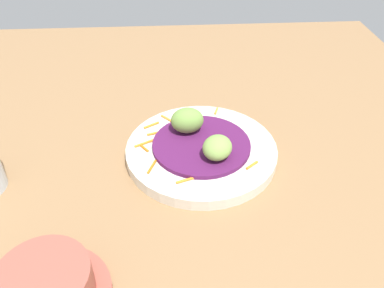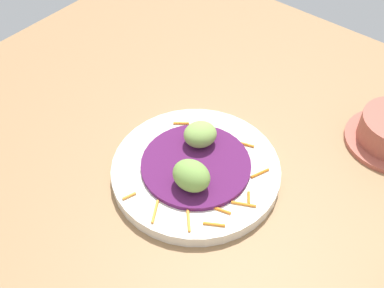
# 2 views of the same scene
# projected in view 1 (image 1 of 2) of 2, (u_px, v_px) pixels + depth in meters

# --- Properties ---
(table_surface) EXTENTS (1.10, 1.10, 0.02)m
(table_surface) POSITION_uv_depth(u_px,v_px,m) (184.00, 144.00, 0.70)
(table_surface) COLOR #936D47
(table_surface) RESTS_ON ground
(main_plate) EXTENTS (0.25, 0.25, 0.02)m
(main_plate) POSITION_uv_depth(u_px,v_px,m) (201.00, 151.00, 0.66)
(main_plate) COLOR silver
(main_plate) RESTS_ON table_surface
(cabbage_bed) EXTENTS (0.16, 0.16, 0.01)m
(cabbage_bed) POSITION_uv_depth(u_px,v_px,m) (201.00, 145.00, 0.65)
(cabbage_bed) COLOR #51194C
(cabbage_bed) RESTS_ON main_plate
(carrot_garnish) EXTENTS (0.21, 0.20, 0.00)m
(carrot_garnish) POSITION_uv_depth(u_px,v_px,m) (175.00, 139.00, 0.66)
(carrot_garnish) COLOR orange
(carrot_garnish) RESTS_ON main_plate
(guac_scoop_left) EXTENTS (0.07, 0.07, 0.04)m
(guac_scoop_left) POSITION_uv_depth(u_px,v_px,m) (217.00, 148.00, 0.61)
(guac_scoop_left) COLOR #84A851
(guac_scoop_left) RESTS_ON cabbage_bed
(guac_scoop_center) EXTENTS (0.05, 0.06, 0.04)m
(guac_scoop_center) POSITION_uv_depth(u_px,v_px,m) (187.00, 120.00, 0.66)
(guac_scoop_center) COLOR #759E47
(guac_scoop_center) RESTS_ON cabbage_bed
(terracotta_bowl) EXTENTS (0.14, 0.14, 0.05)m
(terracotta_bowl) POSITION_uv_depth(u_px,v_px,m) (46.00, 288.00, 0.44)
(terracotta_bowl) COLOR #A85142
(terracotta_bowl) RESTS_ON table_surface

